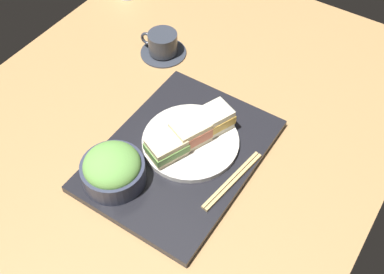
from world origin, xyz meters
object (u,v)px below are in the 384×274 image
(sandwich_plate, at_px, (191,141))
(coffee_cup, at_px, (163,45))
(sandwich_middle, at_px, (191,132))
(chopsticks_pair, at_px, (232,180))
(salad_bowl, at_px, (111,168))
(sandwich_far, at_px, (213,119))
(sandwich_near, at_px, (167,147))

(sandwich_plate, bearing_deg, coffee_cup, 46.06)
(sandwich_middle, xyz_separation_m, chopsticks_pair, (-0.04, -0.13, -0.04))
(coffee_cup, bearing_deg, salad_bowl, -158.61)
(salad_bowl, bearing_deg, sandwich_far, -25.04)
(coffee_cup, bearing_deg, sandwich_far, -123.28)
(sandwich_plate, xyz_separation_m, coffee_cup, (0.24, 0.25, 0.00))
(sandwich_plate, height_order, sandwich_middle, sandwich_middle)
(sandwich_middle, relative_size, sandwich_far, 0.96)
(sandwich_near, height_order, coffee_cup, sandwich_near)
(sandwich_plate, relative_size, sandwich_middle, 2.30)
(sandwich_near, relative_size, sandwich_middle, 1.04)
(sandwich_plate, relative_size, sandwich_near, 2.21)
(sandwich_middle, xyz_separation_m, sandwich_far, (0.06, -0.02, -0.00))
(sandwich_plate, distance_m, sandwich_middle, 0.03)
(sandwich_far, bearing_deg, sandwich_middle, 160.02)
(chopsticks_pair, bearing_deg, sandwich_far, 47.90)
(sandwich_plate, distance_m, sandwich_far, 0.07)
(sandwich_plate, xyz_separation_m, sandwich_middle, (0.00, -0.00, 0.03))
(salad_bowl, xyz_separation_m, chopsticks_pair, (0.13, -0.22, -0.03))
(sandwich_plate, distance_m, chopsticks_pair, 0.14)
(sandwich_plate, bearing_deg, salad_bowl, 153.25)
(sandwich_far, distance_m, coffee_cup, 0.32)
(sandwich_far, height_order, coffee_cup, sandwich_far)
(sandwich_middle, height_order, salad_bowl, salad_bowl)
(sandwich_near, relative_size, sandwich_far, 0.99)
(sandwich_far, bearing_deg, sandwich_plate, 160.02)
(sandwich_near, height_order, sandwich_far, sandwich_far)
(sandwich_middle, bearing_deg, coffee_cup, 46.06)
(coffee_cup, bearing_deg, chopsticks_pair, -126.06)
(sandwich_near, bearing_deg, sandwich_middle, -19.98)
(salad_bowl, bearing_deg, sandwich_plate, -26.75)
(sandwich_near, bearing_deg, coffee_cup, 36.91)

